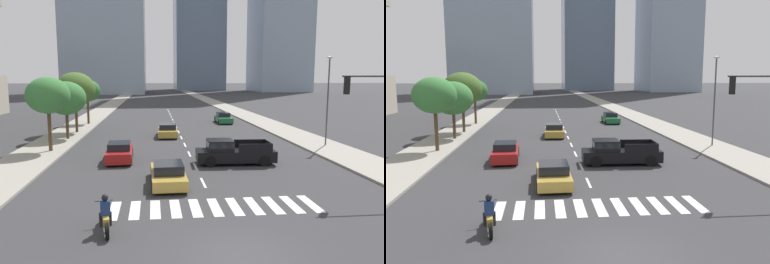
% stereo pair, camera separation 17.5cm
% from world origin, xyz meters
% --- Properties ---
extents(ground_plane, '(800.00, 800.00, 0.00)m').
position_xyz_m(ground_plane, '(0.00, 0.00, 0.00)').
color(ground_plane, '#333335').
extents(sidewalk_east, '(4.00, 260.00, 0.15)m').
position_xyz_m(sidewalk_east, '(11.56, 30.00, 0.07)').
color(sidewalk_east, gray).
rests_on(sidewalk_east, ground).
extents(sidewalk_west, '(4.00, 260.00, 0.15)m').
position_xyz_m(sidewalk_west, '(-11.56, 30.00, 0.07)').
color(sidewalk_west, gray).
rests_on(sidewalk_west, ground).
extents(crosswalk_near, '(9.45, 2.40, 0.01)m').
position_xyz_m(crosswalk_near, '(0.00, 4.85, 0.00)').
color(crosswalk_near, silver).
rests_on(crosswalk_near, ground).
extents(lane_divider_center, '(0.14, 50.00, 0.01)m').
position_xyz_m(lane_divider_center, '(0.00, 32.85, 0.00)').
color(lane_divider_center, silver).
rests_on(lane_divider_center, ground).
extents(motorcycle_lead, '(0.74, 2.13, 1.49)m').
position_xyz_m(motorcycle_lead, '(-4.60, 2.64, 0.58)').
color(motorcycle_lead, black).
rests_on(motorcycle_lead, ground).
extents(pickup_truck, '(5.38, 2.14, 1.67)m').
position_xyz_m(pickup_truck, '(2.54, 13.26, 0.81)').
color(pickup_truck, black).
rests_on(pickup_truck, ground).
extents(sedan_green_0, '(1.82, 4.65, 1.33)m').
position_xyz_m(sedan_green_0, '(6.38, 36.46, 0.61)').
color(sedan_green_0, '#1E6038').
rests_on(sedan_green_0, ground).
extents(sedan_red_1, '(1.90, 4.44, 1.34)m').
position_xyz_m(sedan_red_1, '(-5.12, 15.05, 0.62)').
color(sedan_red_1, maroon).
rests_on(sedan_red_1, ground).
extents(sedan_gold_2, '(2.02, 4.59, 1.30)m').
position_xyz_m(sedan_gold_2, '(-1.31, 25.69, 0.60)').
color(sedan_gold_2, '#B28E38').
rests_on(sedan_gold_2, ground).
extents(sedan_gold_3, '(1.92, 4.52, 1.23)m').
position_xyz_m(sedan_gold_3, '(-1.96, 8.80, 0.57)').
color(sedan_gold_3, '#B28E38').
rests_on(sedan_gold_3, ground).
extents(street_lamp_east, '(0.50, 0.24, 7.43)m').
position_xyz_m(street_lamp_east, '(11.86, 18.75, 4.46)').
color(street_lamp_east, '#3F3F42').
rests_on(street_lamp_east, sidewalk_east).
extents(street_tree_nearest, '(3.33, 3.33, 5.74)m').
position_xyz_m(street_tree_nearest, '(-10.76, 18.56, 4.46)').
color(street_tree_nearest, '#4C3823').
rests_on(street_tree_nearest, sidewalk_west).
extents(street_tree_second, '(3.67, 3.67, 5.35)m').
position_xyz_m(street_tree_second, '(-10.76, 24.55, 3.93)').
color(street_tree_second, '#4C3823').
rests_on(street_tree_second, sidewalk_west).
extents(street_tree_third, '(4.12, 4.12, 6.24)m').
position_xyz_m(street_tree_third, '(-10.76, 28.90, 4.63)').
color(street_tree_third, '#4C3823').
rests_on(street_tree_third, sidewalk_west).
extents(street_tree_fourth, '(3.18, 3.18, 5.45)m').
position_xyz_m(street_tree_fourth, '(-10.76, 36.16, 4.23)').
color(street_tree_fourth, '#4C3823').
rests_on(street_tree_fourth, sidewalk_west).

